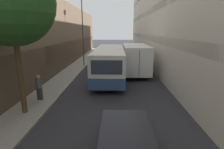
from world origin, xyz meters
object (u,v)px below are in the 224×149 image
Objects in this scene: car_hatchback at (125,147)px; street_tree_left at (11,2)px; street_lamp at (82,20)px; box_truck at (135,58)px; panel_van at (106,52)px; pedestrian at (39,86)px; bus at (110,62)px.

car_hatchback is 8.20m from street_tree_left.
box_truck is at bearing -25.97° from street_lamp.
street_tree_left is (-5.34, 3.65, 5.04)m from car_hatchback.
panel_van is at bearing 65.92° from street_lamp.
street_tree_left is at bearing -92.50° from pedestrian.
panel_van is (-1.07, 11.02, -0.40)m from bus.
pedestrian is 0.21× the size of street_tree_left.
street_lamp is 13.33m from street_tree_left.
street_lamp is (-2.44, -5.46, 4.54)m from panel_van.
box_truck is 5.21× the size of pedestrian.
bus is 7.77m from street_lamp.
pedestrian is 12.45m from street_lamp.
car_hatchback is 11.47m from bus.
bus is at bearing 60.70° from street_tree_left.
panel_van is 19.61m from street_tree_left.
bus is 3.68m from box_truck.
panel_van is (-3.72, 8.46, -0.49)m from box_truck.
car_hatchback is 0.52× the size of street_lamp.
panel_van is at bearing 80.09° from street_tree_left.
box_truck is at bearing -66.28° from panel_van.
pedestrian is (-6.92, -8.52, -0.60)m from box_truck.
car_hatchback is at bearing -75.14° from street_lamp.
car_hatchback is 0.92× the size of panel_van.
street_lamp is at bearing 86.40° from street_tree_left.
bus is 9.85m from street_tree_left.
street_lamp is at bearing -114.08° from panel_van.
street_lamp is (0.76, 11.52, 4.65)m from pedestrian.
bus is 1.21× the size of street_lamp.
panel_van is at bearing 113.72° from box_truck.
pedestrian is at bearing -93.77° from street_lamp.
street_lamp is (-6.16, 3.00, 4.05)m from box_truck.
street_lamp is (-3.51, 5.56, 4.14)m from bus.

